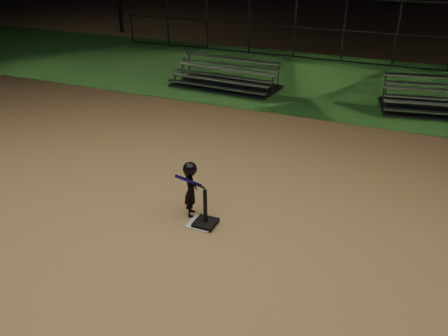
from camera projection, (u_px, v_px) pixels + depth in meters
ground at (202, 224)px, 8.15m from camera, size 80.00×80.00×0.00m
grass_strip at (324, 80)px, 16.36m from camera, size 60.00×8.00×0.01m
home_plate at (202, 223)px, 8.14m from camera, size 0.45×0.45×0.02m
batting_tee at (206, 218)px, 8.05m from camera, size 0.38×0.38×0.69m
child_batter at (191, 187)px, 8.18m from camera, size 0.44×0.59×1.06m
bleacher_left at (225, 82)px, 15.57m from camera, size 3.65×1.95×0.87m
bleacher_right at (447, 106)px, 13.32m from camera, size 3.89×2.38×0.89m
backstop_fence at (344, 30)px, 18.26m from camera, size 20.08×0.08×2.50m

